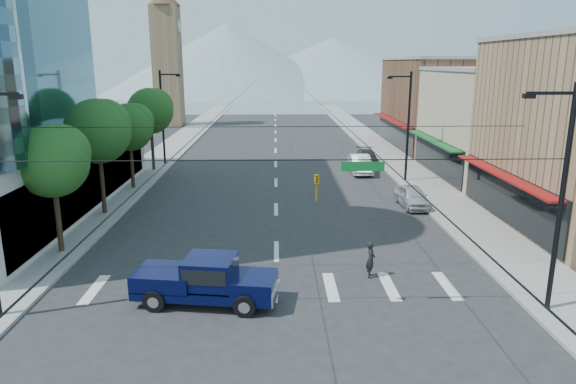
% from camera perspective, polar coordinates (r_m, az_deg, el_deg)
% --- Properties ---
extents(ground, '(160.00, 160.00, 0.00)m').
position_cam_1_polar(ground, '(21.73, -1.25, -12.22)').
color(ground, '#28282B').
rests_on(ground, ground).
extents(sidewalk_left, '(4.00, 120.00, 0.15)m').
position_cam_1_polar(sidewalk_left, '(61.41, -12.70, 4.84)').
color(sidewalk_left, gray).
rests_on(sidewalk_left, ground).
extents(sidewalk_right, '(4.00, 120.00, 0.15)m').
position_cam_1_polar(sidewalk_right, '(61.42, 9.92, 4.98)').
color(sidewalk_right, gray).
rests_on(sidewalk_right, ground).
extents(shop_mid, '(12.00, 14.00, 9.00)m').
position_cam_1_polar(shop_mid, '(48.13, 23.34, 6.87)').
color(shop_mid, tan).
rests_on(shop_mid, ground).
extents(shop_far, '(12.00, 18.00, 10.00)m').
position_cam_1_polar(shop_far, '(62.92, 17.37, 9.29)').
color(shop_far, brown).
rests_on(shop_far, ground).
extents(clock_tower, '(4.80, 4.80, 20.40)m').
position_cam_1_polar(clock_tower, '(83.12, -13.29, 14.48)').
color(clock_tower, '#8C6B4C').
rests_on(clock_tower, ground).
extents(mountain_left, '(80.00, 80.00, 22.00)m').
position_cam_1_polar(mountain_left, '(170.13, -6.69, 14.52)').
color(mountain_left, gray).
rests_on(mountain_left, ground).
extents(mountain_right, '(90.00, 90.00, 18.00)m').
position_cam_1_polar(mountain_right, '(180.58, 5.09, 13.90)').
color(mountain_right, gray).
rests_on(mountain_right, ground).
extents(tree_near, '(3.65, 3.64, 6.71)m').
position_cam_1_polar(tree_near, '(28.24, -24.48, 3.38)').
color(tree_near, black).
rests_on(tree_near, ground).
extents(tree_midnear, '(4.09, 4.09, 7.52)m').
position_cam_1_polar(tree_midnear, '(34.63, -20.16, 6.57)').
color(tree_midnear, black).
rests_on(tree_midnear, ground).
extents(tree_midfar, '(3.65, 3.64, 6.71)m').
position_cam_1_polar(tree_midfar, '(41.34, -17.05, 7.07)').
color(tree_midfar, black).
rests_on(tree_midfar, ground).
extents(tree_far, '(4.09, 4.09, 7.52)m').
position_cam_1_polar(tree_far, '(48.03, -14.90, 8.84)').
color(tree_far, black).
rests_on(tree_far, ground).
extents(signal_rig, '(21.80, 0.20, 9.00)m').
position_cam_1_polar(signal_rig, '(19.14, -0.73, -1.02)').
color(signal_rig, black).
rests_on(signal_rig, ground).
extents(lamp_pole_nw, '(2.00, 0.25, 9.00)m').
position_cam_1_polar(lamp_pole_nw, '(50.82, -13.66, 8.45)').
color(lamp_pole_nw, black).
rests_on(lamp_pole_nw, ground).
extents(lamp_pole_ne, '(2.00, 0.25, 9.00)m').
position_cam_1_polar(lamp_pole_ne, '(43.08, 13.06, 7.52)').
color(lamp_pole_ne, black).
rests_on(lamp_pole_ne, ground).
extents(pickup_truck, '(6.11, 2.94, 1.99)m').
position_cam_1_polar(pickup_truck, '(21.60, -9.22, -9.55)').
color(pickup_truck, '#070B36').
rests_on(pickup_truck, ground).
extents(pedestrian, '(0.50, 0.68, 1.73)m').
position_cam_1_polar(pedestrian, '(24.15, 9.17, -7.38)').
color(pedestrian, black).
rests_on(pedestrian, ground).
extents(parked_car_near, '(1.89, 4.33, 1.45)m').
position_cam_1_polar(parked_car_near, '(36.32, 13.66, -0.48)').
color(parked_car_near, silver).
rests_on(parked_car_near, ground).
extents(parked_car_mid, '(1.73, 4.94, 1.63)m').
position_cam_1_polar(parked_car_mid, '(46.65, 8.02, 3.10)').
color(parked_car_mid, silver).
rests_on(parked_car_mid, ground).
extents(parked_car_far, '(2.13, 4.74, 1.35)m').
position_cam_1_polar(parked_car_far, '(51.33, 8.75, 3.92)').
color(parked_car_far, '#2E2D30').
rests_on(parked_car_far, ground).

